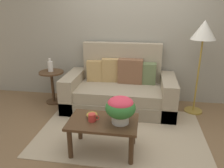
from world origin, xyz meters
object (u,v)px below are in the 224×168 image
couch (120,89)px  coffee_mug (92,117)px  floor_lamp (203,36)px  side_table (52,81)px  table_vase (50,66)px  coffee_table (103,126)px  snack_bowl (92,115)px  potted_plant (120,108)px

couch → coffee_mug: 1.39m
couch → floor_lamp: bearing=-0.2°
couch → coffee_mug: couch is taller
side_table → table_vase: (-0.01, 0.01, 0.29)m
couch → side_table: 1.29m
couch → coffee_table: 1.34m
side_table → snack_bowl: (1.09, -1.28, 0.05)m
coffee_table → coffee_mug: size_ratio=6.20×
side_table → table_vase: table_vase is taller
potted_plant → snack_bowl: bearing=168.7°
side_table → potted_plant: potted_plant is taller
side_table → snack_bowl: size_ratio=4.37×
snack_bowl → table_vase: size_ratio=0.57×
coffee_table → coffee_mug: coffee_mug is taller
coffee_table → snack_bowl: (-0.15, 0.06, 0.12)m
coffee_table → table_vase: size_ratio=3.46×
floor_lamp → potted_plant: 1.90m
potted_plant → snack_bowl: (-0.37, 0.07, -0.16)m
potted_plant → table_vase: 2.01m
couch → floor_lamp: (1.31, -0.01, 0.98)m
couch → coffee_table: bearing=-92.1°
side_table → potted_plant: size_ratio=1.71×
table_vase → potted_plant: bearing=-43.0°
snack_bowl → table_vase: table_vase is taller
coffee_table → side_table: side_table is taller
floor_lamp → couch: bearing=179.8°
side_table → potted_plant: (1.46, -1.35, 0.21)m
couch → potted_plant: (0.17, -1.36, 0.30)m
floor_lamp → snack_bowl: bearing=-139.8°
couch → side_table: bearing=-179.9°
coffee_mug → snack_bowl: size_ratio=0.98×
side_table → floor_lamp: (2.60, -0.00, 0.90)m
couch → coffee_mug: (-0.18, -1.37, 0.14)m
floor_lamp → coffee_mug: bearing=-137.4°
floor_lamp → potted_plant: floor_lamp is taller
side_table → coffee_mug: bearing=-50.9°
couch → snack_bowl: couch is taller
couch → table_vase: size_ratio=7.76×
potted_plant → floor_lamp: bearing=49.8°
side_table → table_vase: bearing=130.2°
floor_lamp → coffee_mug: (-1.48, -1.37, -0.84)m
coffee_table → couch: bearing=87.9°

